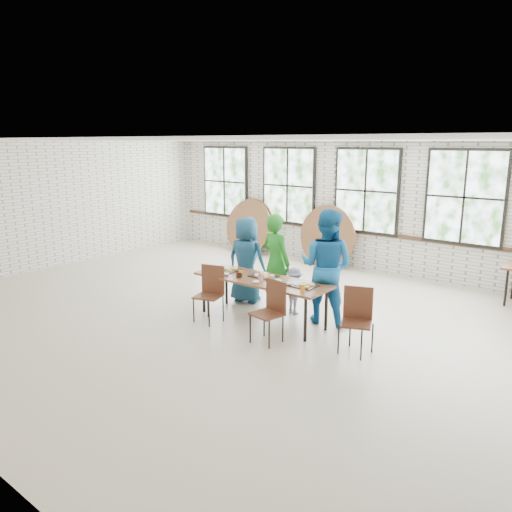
# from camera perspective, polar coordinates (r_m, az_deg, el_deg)

# --- Properties ---
(room) EXTENTS (12.00, 12.00, 12.00)m
(room) POSITION_cam_1_polar(r_m,az_deg,el_deg) (11.87, 12.46, 7.06)
(room) COLOR #BDAF96
(room) RESTS_ON ground
(dining_table) EXTENTS (2.42, 0.85, 0.74)m
(dining_table) POSITION_cam_1_polar(r_m,az_deg,el_deg) (8.37, 0.67, -2.94)
(dining_table) COLOR brown
(dining_table) RESTS_ON ground
(chair_near_left) EXTENTS (0.52, 0.51, 0.95)m
(chair_near_left) POSITION_cam_1_polar(r_m,az_deg,el_deg) (8.47, -5.21, -3.73)
(chair_near_left) COLOR #532C1B
(chair_near_left) RESTS_ON ground
(chair_near_right) EXTENTS (0.49, 0.47, 0.95)m
(chair_near_right) POSITION_cam_1_polar(r_m,az_deg,el_deg) (7.56, 1.78, -5.74)
(chair_near_right) COLOR #532C1B
(chair_near_right) RESTS_ON ground
(chair_spare) EXTENTS (0.54, 0.54, 0.95)m
(chair_spare) POSITION_cam_1_polar(r_m,az_deg,el_deg) (7.35, 11.48, -6.54)
(chair_spare) COLOR #532C1B
(chair_spare) RESTS_ON ground
(adult_teal) EXTENTS (0.87, 0.64, 1.63)m
(adult_teal) POSITION_cam_1_polar(r_m,az_deg,el_deg) (9.36, -1.09, -0.44)
(adult_teal) COLOR navy
(adult_teal) RESTS_ON ground
(adult_green) EXTENTS (0.71, 0.53, 1.75)m
(adult_green) POSITION_cam_1_polar(r_m,az_deg,el_deg) (8.93, 2.30, -0.69)
(adult_green) COLOR #227F23
(adult_green) RESTS_ON ground
(toddler) EXTENTS (0.58, 0.38, 0.84)m
(toddler) POSITION_cam_1_polar(r_m,az_deg,el_deg) (8.82, 4.42, -3.98)
(toddler) COLOR #191544
(toddler) RESTS_ON ground
(adult_blue) EXTENTS (1.03, 0.86, 1.92)m
(adult_blue) POSITION_cam_1_polar(r_m,az_deg,el_deg) (8.35, 8.05, -1.19)
(adult_blue) COLOR #1764A7
(adult_blue) RESTS_ON ground
(tabletop_clutter) EXTENTS (2.06, 0.61, 0.11)m
(tabletop_clutter) POSITION_cam_1_polar(r_m,az_deg,el_deg) (8.26, 1.03, -2.61)
(tabletop_clutter) COLOR black
(tabletop_clutter) RESTS_ON dining_table
(round_tops_leaning) EXTENTS (3.98, 0.47, 1.49)m
(round_tops_leaning) POSITION_cam_1_polar(r_m,az_deg,el_deg) (12.88, 3.45, 2.86)
(round_tops_leaning) COLOR brown
(round_tops_leaning) RESTS_ON ground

